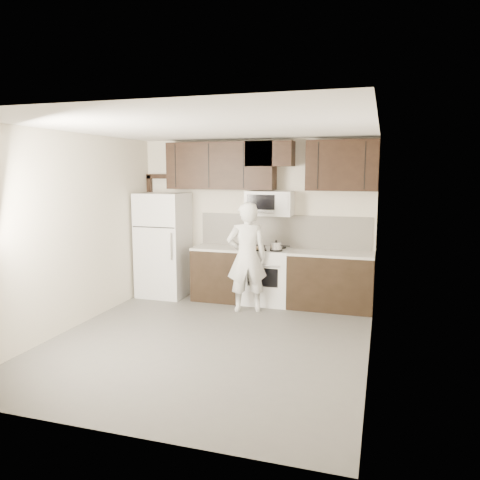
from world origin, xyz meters
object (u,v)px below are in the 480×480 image
at_px(microwave, 269,203).
at_px(stove, 267,276).
at_px(refrigerator, 164,245).
at_px(person, 247,257).

bearing_deg(microwave, stove, -89.90).
xyz_separation_m(refrigerator, person, (1.65, -0.47, -0.04)).
distance_m(refrigerator, person, 1.72).
xyz_separation_m(microwave, person, (-0.20, -0.64, -0.79)).
bearing_deg(refrigerator, stove, 1.51).
bearing_deg(microwave, person, -107.27).
height_order(stove, microwave, microwave).
xyz_separation_m(stove, microwave, (-0.00, 0.12, 1.19)).
relative_size(stove, microwave, 1.24).
bearing_deg(stove, refrigerator, -178.49).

